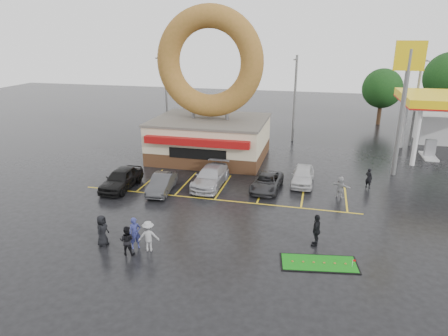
% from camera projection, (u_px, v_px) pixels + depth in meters
% --- Properties ---
extents(ground, '(120.00, 120.00, 0.00)m').
position_uv_depth(ground, '(200.00, 220.00, 24.96)').
color(ground, black).
rests_on(ground, ground).
extents(donut_shop, '(10.20, 8.70, 13.50)m').
position_uv_depth(donut_shop, '(210.00, 110.00, 36.13)').
color(donut_shop, '#472B19').
rests_on(donut_shop, ground).
extents(shell_sign, '(2.20, 0.36, 10.60)m').
position_uv_depth(shell_sign, '(406.00, 84.00, 30.67)').
color(shell_sign, slate).
rests_on(shell_sign, ground).
extents(streetlight_left, '(0.40, 2.21, 9.00)m').
position_uv_depth(streetlight_left, '(166.00, 93.00, 44.00)').
color(streetlight_left, slate).
rests_on(streetlight_left, ground).
extents(streetlight_mid, '(0.40, 2.21, 9.00)m').
position_uv_depth(streetlight_mid, '(295.00, 97.00, 41.74)').
color(streetlight_mid, slate).
rests_on(streetlight_mid, ground).
extents(streetlight_right, '(0.40, 2.21, 9.00)m').
position_uv_depth(streetlight_right, '(416.00, 100.00, 39.94)').
color(streetlight_right, slate).
rests_on(streetlight_right, ground).
extents(tree_far_d, '(4.90, 4.90, 7.00)m').
position_uv_depth(tree_far_d, '(382.00, 88.00, 49.74)').
color(tree_far_d, '#332114').
rests_on(tree_far_d, ground).
extents(car_black, '(1.86, 4.59, 1.56)m').
position_uv_depth(car_black, '(121.00, 179.00, 29.85)').
color(car_black, black).
rests_on(car_black, ground).
extents(car_dgrey, '(1.78, 4.12, 1.32)m').
position_uv_depth(car_dgrey, '(162.00, 183.00, 29.25)').
color(car_dgrey, '#323235').
rests_on(car_dgrey, ground).
extents(car_silver, '(2.17, 5.09, 1.46)m').
position_uv_depth(car_silver, '(210.00, 177.00, 30.40)').
color(car_silver, '#A9A9AE').
rests_on(car_silver, ground).
extents(car_grey, '(2.25, 4.40, 1.19)m').
position_uv_depth(car_grey, '(267.00, 182.00, 29.71)').
color(car_grey, '#2B2B2E').
rests_on(car_grey, ground).
extents(car_white, '(1.69, 4.09, 1.39)m').
position_uv_depth(car_white, '(303.00, 175.00, 30.77)').
color(car_white, silver).
rests_on(car_white, ground).
extents(person_blue, '(0.77, 0.73, 1.78)m').
position_uv_depth(person_blue, '(135.00, 233.00, 21.52)').
color(person_blue, navy).
rests_on(person_blue, ground).
extents(person_blackjkt, '(0.85, 0.70, 1.61)m').
position_uv_depth(person_blackjkt, '(127.00, 240.00, 20.93)').
color(person_blackjkt, black).
rests_on(person_blackjkt, ground).
extents(person_hoodie, '(1.26, 0.96, 1.72)m').
position_uv_depth(person_hoodie, '(149.00, 236.00, 21.26)').
color(person_hoodie, gray).
rests_on(person_hoodie, ground).
extents(person_bystander, '(0.61, 0.90, 1.77)m').
position_uv_depth(person_bystander, '(102.00, 230.00, 21.82)').
color(person_bystander, black).
rests_on(person_bystander, ground).
extents(person_cameraman, '(0.64, 1.15, 1.86)m').
position_uv_depth(person_cameraman, '(316.00, 230.00, 21.75)').
color(person_cameraman, black).
rests_on(person_cameraman, ground).
extents(person_walker_near, '(1.48, 1.12, 1.56)m').
position_uv_depth(person_walker_near, '(340.00, 187.00, 28.24)').
color(person_walker_near, '#9C9C9F').
rests_on(person_walker_near, ground).
extents(person_walker_far, '(0.67, 0.66, 1.56)m').
position_uv_depth(person_walker_far, '(369.00, 178.00, 30.00)').
color(person_walker_far, black).
rests_on(person_walker_far, ground).
extents(dumpster, '(1.99, 1.50, 1.30)m').
position_uv_depth(dumpster, '(157.00, 153.00, 36.60)').
color(dumpster, '#1C4922').
rests_on(dumpster, ground).
extents(putting_green, '(4.10, 2.26, 0.49)m').
position_uv_depth(putting_green, '(319.00, 263.00, 20.28)').
color(putting_green, black).
rests_on(putting_green, ground).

